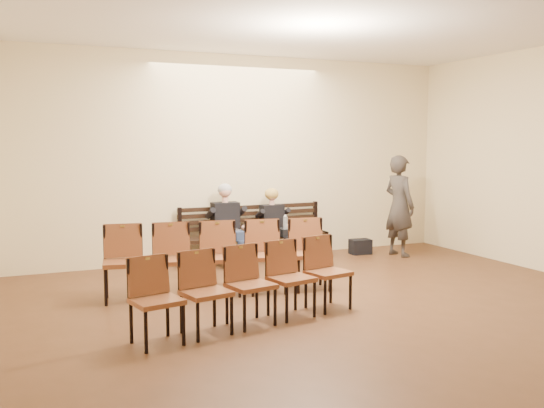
{
  "coord_description": "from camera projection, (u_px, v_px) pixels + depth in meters",
  "views": [
    {
      "loc": [
        -3.62,
        -4.84,
        2.05
      ],
      "look_at": [
        0.24,
        4.05,
        1.03
      ],
      "focal_mm": 40.0,
      "sensor_mm": 36.0,
      "label": 1
    }
  ],
  "objects": [
    {
      "name": "ground",
      "position": [
        411.0,
        346.0,
        6.06
      ],
      "size": [
        10.0,
        10.0,
        0.0
      ],
      "primitive_type": "plane",
      "color": "#53311C",
      "rests_on": "ground"
    },
    {
      "name": "room_walls",
      "position": [
        372.0,
        95.0,
        6.52
      ],
      "size": [
        8.02,
        10.01,
        3.51
      ],
      "color": "beige",
      "rests_on": "ground"
    },
    {
      "name": "bench",
      "position": [
        255.0,
        248.0,
        10.36
      ],
      "size": [
        2.6,
        0.9,
        0.45
      ],
      "primitive_type": "cube",
      "color": "black",
      "rests_on": "ground"
    },
    {
      "name": "seated_man",
      "position": [
        227.0,
        225.0,
        9.99
      ],
      "size": [
        0.55,
        0.76,
        1.31
      ],
      "primitive_type": null,
      "color": "black",
      "rests_on": "ground"
    },
    {
      "name": "seated_woman",
      "position": [
        274.0,
        229.0,
        10.33
      ],
      "size": [
        0.48,
        0.66,
        1.11
      ],
      "primitive_type": null,
      "color": "black",
      "rests_on": "ground"
    },
    {
      "name": "laptop",
      "position": [
        229.0,
        232.0,
        9.86
      ],
      "size": [
        0.38,
        0.33,
        0.24
      ],
      "primitive_type": "cube",
      "rotation": [
        0.0,
        0.0,
        -0.23
      ],
      "color": "silver",
      "rests_on": "bench"
    },
    {
      "name": "water_bottle",
      "position": [
        285.0,
        229.0,
        10.14
      ],
      "size": [
        0.08,
        0.08,
        0.25
      ],
      "primitive_type": "cylinder",
      "rotation": [
        0.0,
        0.0,
        0.03
      ],
      "color": "silver",
      "rests_on": "bench"
    },
    {
      "name": "bag",
      "position": [
        360.0,
        247.0,
        10.96
      ],
      "size": [
        0.38,
        0.27,
        0.27
      ],
      "primitive_type": "cube",
      "rotation": [
        0.0,
        0.0,
        -0.07
      ],
      "color": "black",
      "rests_on": "ground"
    },
    {
      "name": "passerby",
      "position": [
        399.0,
        198.0,
        10.72
      ],
      "size": [
        0.6,
        0.82,
        2.06
      ],
      "primitive_type": "imported",
      "rotation": [
        0.0,
        0.0,
        1.72
      ],
      "color": "#352F2B",
      "rests_on": "ground"
    },
    {
      "name": "chair_row_front",
      "position": [
        220.0,
        259.0,
        8.03
      ],
      "size": [
        3.06,
        1.02,
        0.98
      ],
      "primitive_type": "cube",
      "rotation": [
        0.0,
        0.0,
        -0.17
      ],
      "color": "brown",
      "rests_on": "ground"
    },
    {
      "name": "chair_row_back",
      "position": [
        251.0,
        286.0,
        6.72
      ],
      "size": [
        2.77,
        1.04,
        0.89
      ],
      "primitive_type": "cube",
      "rotation": [
        0.0,
        0.0,
        0.21
      ],
      "color": "brown",
      "rests_on": "ground"
    }
  ]
}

